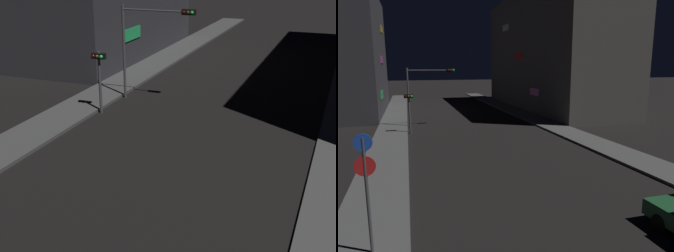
{
  "view_description": "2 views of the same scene",
  "coord_description": "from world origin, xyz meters",
  "views": [
    {
      "loc": [
        7.21,
        6.04,
        9.19
      ],
      "look_at": [
        0.77,
        22.99,
        2.43
      ],
      "focal_mm": 52.38,
      "sensor_mm": 36.0,
      "label": 1
    },
    {
      "loc": [
        -5.98,
        1.84,
        5.79
      ],
      "look_at": [
        -0.12,
        20.04,
        2.13
      ],
      "focal_mm": 32.66,
      "sensor_mm": 36.0,
      "label": 2
    }
  ],
  "objects": [
    {
      "name": "sidewalk_left",
      "position": [
        -7.53,
        33.32,
        0.09
      ],
      "size": [
        2.73,
        70.64,
        0.17
      ],
      "primitive_type": "cube",
      "color": "#4C4C4C",
      "rests_on": "ground_plane"
    },
    {
      "name": "traffic_light_overhead",
      "position": [
        -4.22,
        32.97,
        4.17
      ],
      "size": [
        4.65,
        0.41,
        5.79
      ],
      "color": "#47474C",
      "rests_on": "ground_plane"
    },
    {
      "name": "traffic_light_left_kerb",
      "position": [
        -5.92,
        29.73,
        2.59
      ],
      "size": [
        0.8,
        0.42,
        3.6
      ],
      "color": "#47474C",
      "rests_on": "ground_plane"
    }
  ]
}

